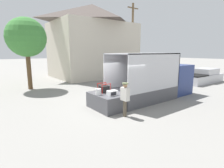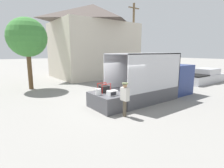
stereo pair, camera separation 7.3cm
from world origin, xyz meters
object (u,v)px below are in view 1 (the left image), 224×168
at_px(box_truck, 158,84).
at_px(street_tree, 26,38).
at_px(utility_pole, 132,39).
at_px(worker_person, 125,96).
at_px(portable_generator, 104,89).
at_px(orange_bucket, 98,92).
at_px(pickup_truck_silver, 202,77).
at_px(microwave, 112,93).

relative_size(box_truck, street_tree, 1.13).
xyz_separation_m(box_truck, utility_pole, (6.80, 9.97, 3.92)).
bearing_deg(worker_person, utility_pole, 45.68).
height_order(portable_generator, worker_person, worker_person).
height_order(box_truck, orange_bucket, box_truck).
bearing_deg(orange_bucket, pickup_truck_silver, 4.37).
relative_size(portable_generator, utility_pole, 0.07).
relative_size(portable_generator, worker_person, 0.36).
bearing_deg(pickup_truck_silver, box_truck, -172.87).
relative_size(box_truck, worker_person, 3.95).
height_order(box_truck, portable_generator, box_truck).
distance_m(box_truck, street_tree, 11.17).
xyz_separation_m(microwave, worker_person, (0.01, -1.03, 0.04)).
bearing_deg(portable_generator, microwave, -94.33).
distance_m(utility_pole, street_tree, 13.63).
bearing_deg(orange_bucket, worker_person, -70.48).
xyz_separation_m(portable_generator, orange_bucket, (-0.61, -0.31, -0.03)).
bearing_deg(box_truck, microwave, -173.59).
bearing_deg(microwave, pickup_truck_silver, 6.88).
bearing_deg(microwave, portable_generator, 85.67).
bearing_deg(worker_person, orange_bucket, 109.52).
xyz_separation_m(microwave, pickup_truck_silver, (12.99, 1.57, -0.41)).
relative_size(microwave, pickup_truck_silver, 0.10).
bearing_deg(orange_bucket, utility_pole, 40.13).
xyz_separation_m(microwave, portable_generator, (0.06, 0.84, 0.07)).
height_order(portable_generator, street_tree, street_tree).
distance_m(microwave, orange_bucket, 0.77).
height_order(microwave, orange_bucket, orange_bucket).
height_order(pickup_truck_silver, utility_pole, utility_pole).
bearing_deg(box_truck, utility_pole, 55.71).
distance_m(portable_generator, orange_bucket, 0.69).
height_order(orange_bucket, utility_pole, utility_pole).
distance_m(pickup_truck_silver, street_tree, 17.28).
xyz_separation_m(portable_generator, pickup_truck_silver, (12.93, 0.72, -0.48)).
distance_m(orange_bucket, street_tree, 9.03).
bearing_deg(microwave, utility_pole, 42.97).
xyz_separation_m(box_truck, portable_generator, (-4.37, 0.34, 0.13)).
relative_size(pickup_truck_silver, utility_pole, 0.59).
bearing_deg(utility_pole, worker_person, -134.32).
bearing_deg(street_tree, portable_generator, -73.61).
distance_m(microwave, pickup_truck_silver, 13.09).
bearing_deg(street_tree, utility_pole, 7.17).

